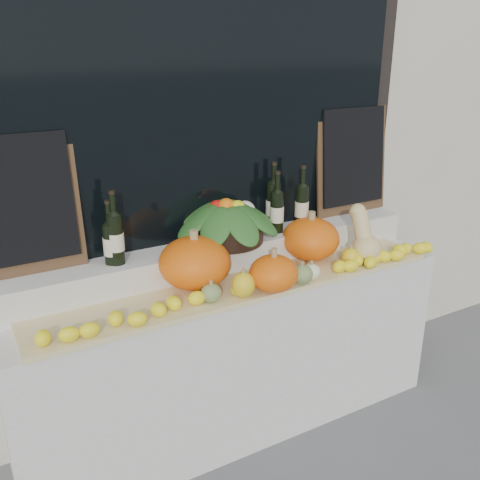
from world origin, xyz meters
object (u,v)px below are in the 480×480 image
butternut_squash (364,239)px  pumpkin_left (195,263)px  pumpkin_right (311,239)px  wine_bottle_tall (273,205)px  produce_bowl (226,220)px

butternut_squash → pumpkin_left: bearing=171.7°
pumpkin_right → butternut_squash: butternut_squash is taller
pumpkin_left → wine_bottle_tall: bearing=20.5°
produce_bowl → wine_bottle_tall: wine_bottle_tall is taller
pumpkin_right → wine_bottle_tall: bearing=120.6°
pumpkin_right → wine_bottle_tall: wine_bottle_tall is taller
pumpkin_left → butternut_squash: size_ratio=1.16×
pumpkin_right → wine_bottle_tall: (-0.12, 0.20, 0.15)m
butternut_squash → produce_bowl: size_ratio=0.51×
pumpkin_left → wine_bottle_tall: 0.63m
butternut_squash → wine_bottle_tall: wine_bottle_tall is taller
pumpkin_left → butternut_squash: (0.93, -0.14, -0.00)m
wine_bottle_tall → produce_bowl: bearing=-170.3°
pumpkin_left → butternut_squash: 0.94m
wine_bottle_tall → pumpkin_left: bearing=-159.5°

